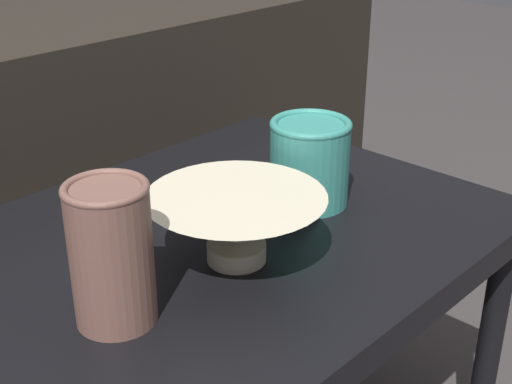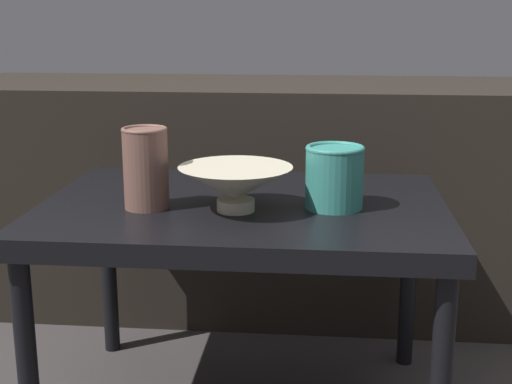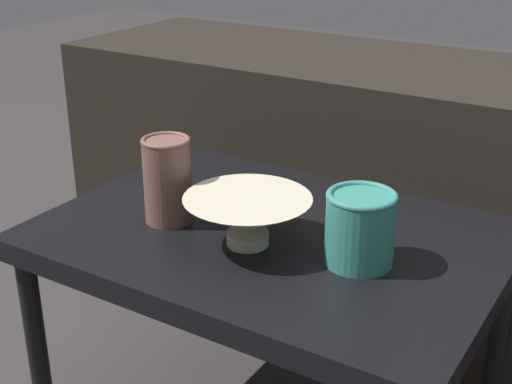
% 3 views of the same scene
% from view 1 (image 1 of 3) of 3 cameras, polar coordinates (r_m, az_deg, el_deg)
% --- Properties ---
extents(table, '(0.77, 0.55, 0.45)m').
position_cam_1_polar(table, '(0.91, -4.11, -6.27)').
color(table, black).
rests_on(table, ground_plane).
extents(bowl, '(0.21, 0.21, 0.08)m').
position_cam_1_polar(bowl, '(0.82, -1.61, -2.36)').
color(bowl, beige).
rests_on(bowl, table).
extents(vase_textured_left, '(0.08, 0.08, 0.15)m').
position_cam_1_polar(vase_textured_left, '(0.72, -11.50, -4.77)').
color(vase_textured_left, brown).
rests_on(vase_textured_left, table).
extents(vase_colorful_right, '(0.11, 0.11, 0.12)m').
position_cam_1_polar(vase_colorful_right, '(0.96, 4.32, 2.54)').
color(vase_colorful_right, teal).
rests_on(vase_colorful_right, table).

